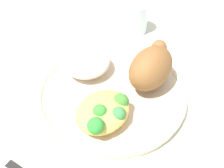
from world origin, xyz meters
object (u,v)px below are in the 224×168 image
object	(u,v)px
plate	(112,91)
rice_pile	(87,62)
roasted_chicken	(151,67)
water_glass	(135,18)
mac_cheese_with_broccoli	(104,111)
fork	(30,157)
napkin	(206,63)
knife	(8,163)

from	to	relation	value
plate	rice_pile	world-z (taller)	rice_pile
roasted_chicken	plate	bearing A→B (deg)	138.48
water_glass	roasted_chicken	bearing A→B (deg)	-138.92
mac_cheese_with_broccoli	fork	world-z (taller)	mac_cheese_with_broccoli
roasted_chicken	rice_pile	distance (m)	0.13
napkin	knife	bearing A→B (deg)	160.38
roasted_chicken	knife	size ratio (longest dim) A/B	0.59
roasted_chicken	water_glass	world-z (taller)	roasted_chicken
plate	water_glass	world-z (taller)	water_glass
mac_cheese_with_broccoli	fork	distance (m)	0.14
mac_cheese_with_broccoli	napkin	bearing A→B (deg)	-15.83
water_glass	napkin	xyz separation A→B (m)	(-0.02, -0.21, -0.04)
fork	knife	world-z (taller)	knife
rice_pile	knife	distance (m)	0.23
mac_cheese_with_broccoli	napkin	world-z (taller)	mac_cheese_with_broccoli
roasted_chicken	rice_pile	world-z (taller)	roasted_chicken
water_glass	rice_pile	bearing A→B (deg)	-174.18
plate	fork	distance (m)	0.19
plate	mac_cheese_with_broccoli	size ratio (longest dim) A/B	2.87
knife	roasted_chicken	bearing A→B (deg)	-17.93
plate	water_glass	size ratio (longest dim) A/B	3.83
rice_pile	fork	world-z (taller)	rice_pile
knife	napkin	world-z (taller)	knife
roasted_chicken	fork	xyz separation A→B (m)	(-0.25, 0.07, -0.06)
plate	roasted_chicken	xyz separation A→B (m)	(0.06, -0.05, 0.05)
plate	knife	world-z (taller)	plate
plate	roasted_chicken	distance (m)	0.09
roasted_chicken	napkin	xyz separation A→B (m)	(0.15, -0.06, -0.06)
mac_cheese_with_broccoli	knife	size ratio (longest dim) A/B	0.53
roasted_chicken	mac_cheese_with_broccoli	size ratio (longest dim) A/B	1.12
roasted_chicken	knife	xyz separation A→B (m)	(-0.27, 0.09, -0.06)
plate	knife	size ratio (longest dim) A/B	1.53
roasted_chicken	water_glass	bearing A→B (deg)	41.08
rice_pile	water_glass	xyz separation A→B (m)	(0.21, 0.02, -0.00)
plate	napkin	world-z (taller)	plate
plate	napkin	size ratio (longest dim) A/B	2.40
rice_pile	knife	xyz separation A→B (m)	(-0.23, -0.03, -0.04)
mac_cheese_with_broccoli	rice_pile	bearing A→B (deg)	54.07
fork	water_glass	bearing A→B (deg)	10.18
water_glass	napkin	size ratio (longest dim) A/B	0.63
rice_pile	water_glass	size ratio (longest dim) A/B	1.27
water_glass	knife	bearing A→B (deg)	-172.78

